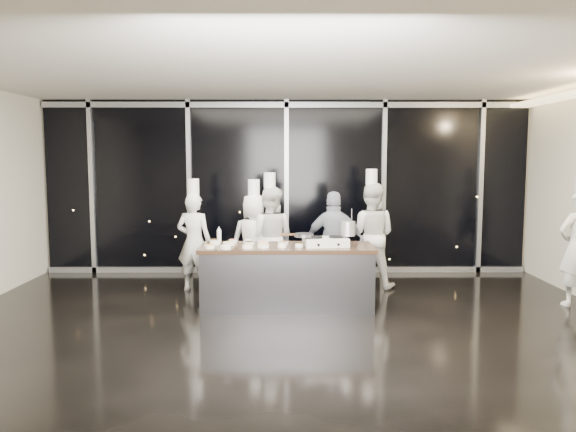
# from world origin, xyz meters

# --- Properties ---
(ground) EXTENTS (9.00, 9.00, 0.00)m
(ground) POSITION_xyz_m (0.00, 0.00, 0.00)
(ground) COLOR black
(ground) RESTS_ON ground
(room_shell) EXTENTS (9.02, 7.02, 3.21)m
(room_shell) POSITION_xyz_m (0.18, 0.00, 2.25)
(room_shell) COLOR beige
(room_shell) RESTS_ON ground
(window_wall) EXTENTS (8.90, 0.11, 3.20)m
(window_wall) POSITION_xyz_m (0.00, 3.43, 1.60)
(window_wall) COLOR black
(window_wall) RESTS_ON ground
(demo_counter) EXTENTS (2.46, 0.86, 0.90)m
(demo_counter) POSITION_xyz_m (0.00, 0.90, 0.45)
(demo_counter) COLOR #3B3B40
(demo_counter) RESTS_ON ground
(stove) EXTENTS (0.65, 0.45, 0.14)m
(stove) POSITION_xyz_m (0.54, 0.84, 0.96)
(stove) COLOR silver
(stove) RESTS_ON demo_counter
(frying_pan) EXTENTS (0.48, 0.30, 0.04)m
(frying_pan) POSITION_xyz_m (0.23, 0.80, 1.06)
(frying_pan) COLOR slate
(frying_pan) RESTS_ON stove
(stock_pot) EXTENTS (0.23, 0.23, 0.20)m
(stock_pot) POSITION_xyz_m (0.86, 0.90, 1.14)
(stock_pot) COLOR #B2B2B4
(stock_pot) RESTS_ON stove
(prep_bowls) EXTENTS (1.37, 0.73, 0.05)m
(prep_bowls) POSITION_xyz_m (-0.59, 0.89, 0.93)
(prep_bowls) COLOR white
(prep_bowls) RESTS_ON demo_counter
(squeeze_bottle) EXTENTS (0.06, 0.06, 0.23)m
(squeeze_bottle) POSITION_xyz_m (-1.01, 1.24, 1.01)
(squeeze_bottle) COLOR white
(squeeze_bottle) RESTS_ON demo_counter
(chef_far_left) EXTENTS (0.65, 0.50, 1.81)m
(chef_far_left) POSITION_xyz_m (-1.49, 1.94, 0.81)
(chef_far_left) COLOR silver
(chef_far_left) RESTS_ON ground
(chef_left) EXTENTS (0.82, 0.59, 1.79)m
(chef_left) POSITION_xyz_m (-0.53, 2.09, 0.80)
(chef_left) COLOR silver
(chef_left) RESTS_ON ground
(chef_center) EXTENTS (0.91, 0.77, 1.91)m
(chef_center) POSITION_xyz_m (-0.28, 2.10, 0.85)
(chef_center) COLOR silver
(chef_center) RESTS_ON ground
(guest) EXTENTS (0.99, 0.50, 1.62)m
(guest) POSITION_xyz_m (0.75, 1.75, 0.81)
(guest) COLOR #141E37
(guest) RESTS_ON ground
(chef_right) EXTENTS (0.99, 0.86, 1.96)m
(chef_right) POSITION_xyz_m (1.39, 2.19, 0.87)
(chef_right) COLOR silver
(chef_right) RESTS_ON ground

